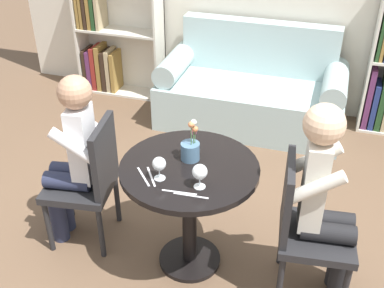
{
  "coord_description": "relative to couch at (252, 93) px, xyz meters",
  "views": [
    {
      "loc": [
        0.69,
        -2.16,
        2.33
      ],
      "look_at": [
        0.0,
        0.05,
        0.87
      ],
      "focal_mm": 45.0,
      "sensor_mm": 36.0,
      "label": 1
    }
  ],
  "objects": [
    {
      "name": "ground_plane",
      "position": [
        0.0,
        -1.95,
        -0.31
      ],
      "size": [
        16.0,
        16.0,
        0.0
      ],
      "primitive_type": "plane",
      "color": "brown"
    },
    {
      "name": "round_table",
      "position": [
        0.0,
        -1.95,
        0.26
      ],
      "size": [
        0.81,
        0.81,
        0.75
      ],
      "color": "black",
      "rests_on": "ground_plane"
    },
    {
      "name": "couch",
      "position": [
        0.0,
        0.0,
        0.0
      ],
      "size": [
        1.71,
        0.8,
        0.92
      ],
      "color": "#A8C1C1",
      "rests_on": "ground_plane"
    },
    {
      "name": "bookshelf_left",
      "position": [
        -1.58,
        0.27,
        0.31
      ],
      "size": [
        0.9,
        0.28,
        1.38
      ],
      "color": "silver",
      "rests_on": "ground_plane"
    },
    {
      "name": "chair_left",
      "position": [
        -0.69,
        -1.91,
        0.18
      ],
      "size": [
        0.48,
        0.48,
        0.9
      ],
      "rotation": [
        0.0,
        0.0,
        -1.43
      ],
      "color": "#232326",
      "rests_on": "ground_plane"
    },
    {
      "name": "chair_right",
      "position": [
        0.69,
        -1.95,
        0.18
      ],
      "size": [
        0.47,
        0.47,
        0.9
      ],
      "rotation": [
        0.0,
        0.0,
        1.69
      ],
      "color": "#232326",
      "rests_on": "ground_plane"
    },
    {
      "name": "person_left",
      "position": [
        -0.78,
        -1.94,
        0.34
      ],
      "size": [
        0.45,
        0.38,
        1.21
      ],
      "rotation": [
        0.0,
        0.0,
        -1.43
      ],
      "color": "#282D47",
      "rests_on": "ground_plane"
    },
    {
      "name": "person_right",
      "position": [
        0.77,
        -1.94,
        0.37
      ],
      "size": [
        0.44,
        0.37,
        1.26
      ],
      "rotation": [
        0.0,
        0.0,
        1.69
      ],
      "color": "black",
      "rests_on": "ground_plane"
    },
    {
      "name": "wine_glass_left",
      "position": [
        -0.12,
        -2.11,
        0.53
      ],
      "size": [
        0.08,
        0.08,
        0.14
      ],
      "color": "white",
      "rests_on": "round_table"
    },
    {
      "name": "wine_glass_right",
      "position": [
        0.11,
        -2.12,
        0.54
      ],
      "size": [
        0.08,
        0.08,
        0.14
      ],
      "color": "white",
      "rests_on": "round_table"
    },
    {
      "name": "flower_vase",
      "position": [
        -0.02,
        -1.87,
        0.52
      ],
      "size": [
        0.11,
        0.11,
        0.26
      ],
      "color": "slate",
      "rests_on": "round_table"
    },
    {
      "name": "knife_left_setting",
      "position": [
        0.02,
        -2.2,
        0.44
      ],
      "size": [
        0.19,
        0.03,
        0.0
      ],
      "color": "silver",
      "rests_on": "round_table"
    },
    {
      "name": "fork_left_setting",
      "position": [
        -0.21,
        -2.12,
        0.44
      ],
      "size": [
        0.13,
        0.15,
        0.0
      ],
      "color": "silver",
      "rests_on": "round_table"
    },
    {
      "name": "knife_right_setting",
      "position": [
        -0.17,
        -2.11,
        0.44
      ],
      "size": [
        0.11,
        0.16,
        0.0
      ],
      "color": "silver",
      "rests_on": "round_table"
    },
    {
      "name": "fork_right_setting",
      "position": [
        0.09,
        -2.21,
        0.44
      ],
      "size": [
        0.19,
        0.02,
        0.0
      ],
      "color": "silver",
      "rests_on": "round_table"
    }
  ]
}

